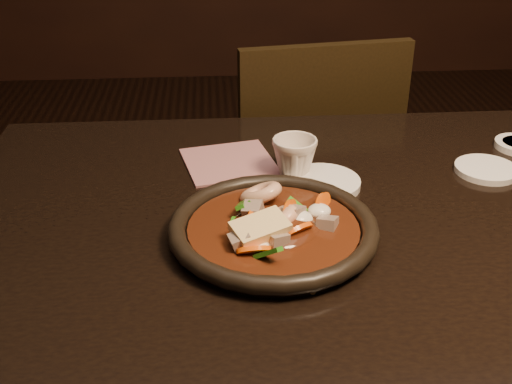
{
  "coord_description": "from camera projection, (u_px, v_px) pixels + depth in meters",
  "views": [
    {
      "loc": [
        -0.38,
        -0.82,
        1.26
      ],
      "look_at": [
        -0.32,
        0.03,
        0.8
      ],
      "focal_mm": 45.0,
      "sensor_mm": 36.0,
      "label": 1
    }
  ],
  "objects": [
    {
      "name": "napkin",
      "position": [
        229.0,
        162.0,
        1.16
      ],
      "size": [
        0.19,
        0.19,
        0.0
      ],
      "primitive_type": "cube",
      "rotation": [
        0.0,
        0.0,
        0.22
      ],
      "color": "#A06266",
      "rests_on": "table"
    },
    {
      "name": "chair",
      "position": [
        305.0,
        183.0,
        1.68
      ],
      "size": [
        0.47,
        0.47,
        0.88
      ],
      "rotation": [
        0.0,
        0.0,
        3.29
      ],
      "color": "black",
      "rests_on": "floor"
    },
    {
      "name": "tea_cup",
      "position": [
        294.0,
        157.0,
        1.1
      ],
      "size": [
        0.09,
        0.08,
        0.08
      ],
      "primitive_type": "imported",
      "rotation": [
        0.0,
        0.0,
        -0.16
      ],
      "color": "beige",
      "rests_on": "table"
    },
    {
      "name": "chopsticks",
      "position": [
        298.0,
        237.0,
        0.94
      ],
      "size": [
        0.01,
        0.27,
        0.01
      ],
      "rotation": [
        0.0,
        0.0,
        0.01
      ],
      "color": "#9E8E5A",
      "rests_on": "table"
    },
    {
      "name": "saucer_right",
      "position": [
        486.0,
        169.0,
        1.13
      ],
      "size": [
        0.11,
        0.11,
        0.01
      ],
      "primitive_type": "cylinder",
      "color": "white",
      "rests_on": "table"
    },
    {
      "name": "saucer_left",
      "position": [
        323.0,
        183.0,
        1.08
      ],
      "size": [
        0.13,
        0.13,
        0.01
      ],
      "primitive_type": "cylinder",
      "color": "white",
      "rests_on": "table"
    },
    {
      "name": "plate",
      "position": [
        273.0,
        230.0,
        0.93
      ],
      "size": [
        0.31,
        0.31,
        0.03
      ],
      "color": "black",
      "rests_on": "table"
    },
    {
      "name": "table",
      "position": [
        455.0,
        263.0,
        1.02
      ],
      "size": [
        1.6,
        0.9,
        0.75
      ],
      "color": "black",
      "rests_on": "floor"
    },
    {
      "name": "stirfry",
      "position": [
        274.0,
        225.0,
        0.93
      ],
      "size": [
        0.17,
        0.22,
        0.06
      ],
      "color": "#3B180A",
      "rests_on": "plate"
    }
  ]
}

